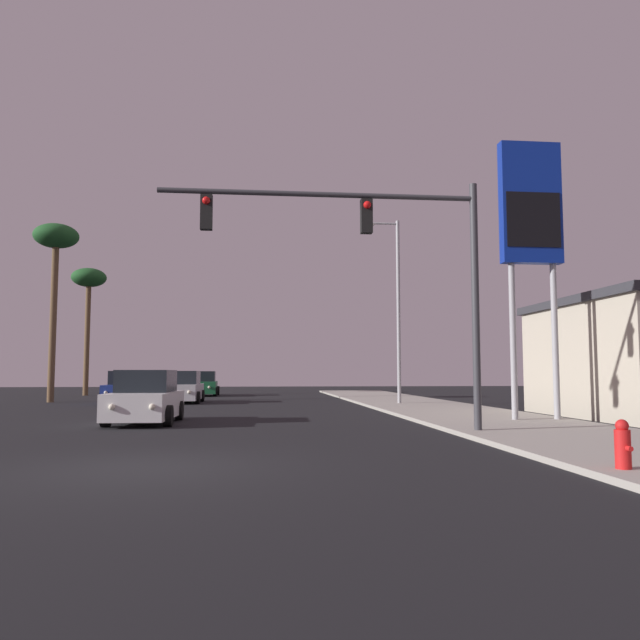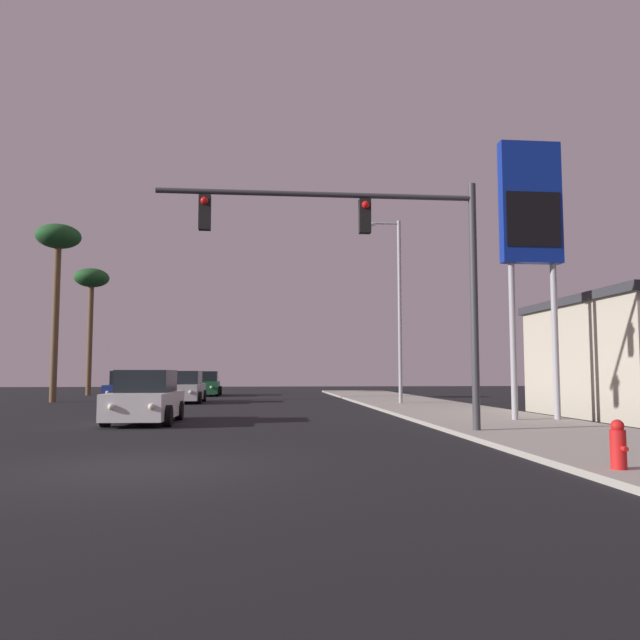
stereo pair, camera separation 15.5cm
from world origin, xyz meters
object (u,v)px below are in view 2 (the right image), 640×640
at_px(car_white, 146,399).
at_px(gas_station_sign, 531,218).
at_px(car_blue, 129,389).
at_px(car_green, 206,385).
at_px(street_lamp, 397,301).
at_px(palm_tree_mid, 58,247).
at_px(palm_tree_far, 91,285).
at_px(fire_hydrant, 618,445).
at_px(traffic_light_mast, 382,250).
at_px(car_silver, 184,388).

xyz_separation_m(car_white, gas_station_sign, (12.34, -1.19, 5.86)).
height_order(car_blue, car_green, same).
xyz_separation_m(car_white, street_lamp, (10.27, 9.61, 4.36)).
distance_m(car_green, palm_tree_mid, 13.67).
height_order(car_blue, palm_tree_far, palm_tree_far).
height_order(car_white, palm_tree_far, palm_tree_far).
xyz_separation_m(car_green, fire_hydrant, (9.33, -34.24, -0.27)).
relative_size(gas_station_sign, palm_tree_far, 1.01).
distance_m(car_white, fire_hydrant, 14.38).
distance_m(street_lamp, palm_tree_mid, 18.80).
height_order(car_green, traffic_light_mast, traffic_light_mast).
height_order(car_white, street_lamp, street_lamp).
bearing_deg(fire_hydrant, car_white, 129.61).
distance_m(car_green, palm_tree_far, 10.88).
bearing_deg(palm_tree_far, car_blue, -66.21).
height_order(gas_station_sign, palm_tree_mid, palm_tree_mid).
height_order(car_blue, traffic_light_mast, traffic_light_mast).
relative_size(car_blue, car_silver, 1.00).
relative_size(car_white, fire_hydrant, 5.71).
xyz_separation_m(car_green, car_silver, (-0.23, -9.85, 0.00)).
distance_m(car_green, street_lamp, 17.66).
xyz_separation_m(gas_station_sign, palm_tree_far, (-20.71, 25.80, 1.14)).
height_order(street_lamp, palm_tree_mid, palm_tree_mid).
bearing_deg(palm_tree_far, car_green, -9.96).
height_order(street_lamp, gas_station_sign, same).
xyz_separation_m(street_lamp, gas_station_sign, (2.07, -10.80, 1.50)).
distance_m(car_silver, gas_station_sign, 20.17).
relative_size(car_green, fire_hydrant, 5.71).
bearing_deg(car_blue, traffic_light_mast, 118.30).
bearing_deg(street_lamp, gas_station_sign, -79.14).
relative_size(car_green, palm_tree_mid, 0.45).
height_order(car_blue, car_silver, same).
relative_size(car_silver, gas_station_sign, 0.48).
distance_m(gas_station_sign, palm_tree_far, 33.11).
relative_size(car_green, gas_station_sign, 0.48).
xyz_separation_m(car_green, gas_station_sign, (12.51, -24.36, 5.86)).
distance_m(car_silver, fire_hydrant, 26.20).
distance_m(car_white, car_silver, 13.32).
distance_m(car_green, gas_station_sign, 28.00).
xyz_separation_m(car_green, traffic_light_mast, (6.93, -27.72, 4.02)).
distance_m(traffic_light_mast, palm_tree_mid, 24.19).
relative_size(traffic_light_mast, palm_tree_far, 0.94).
bearing_deg(palm_tree_mid, traffic_light_mast, -53.27).
height_order(street_lamp, palm_tree_far, street_lamp).
xyz_separation_m(traffic_light_mast, palm_tree_mid, (-14.30, 19.16, 3.68)).
bearing_deg(gas_station_sign, fire_hydrant, -107.82).
bearing_deg(car_white, car_silver, -86.43).
bearing_deg(car_blue, gas_station_sign, 136.43).
bearing_deg(gas_station_sign, palm_tree_far, 128.75).
bearing_deg(street_lamp, palm_tree_far, 141.17).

